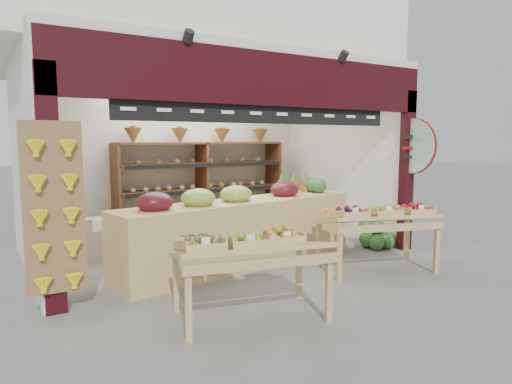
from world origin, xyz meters
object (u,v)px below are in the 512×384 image
(refrigerator, at_px, (49,196))
(cardboard_stack, at_px, (108,243))
(back_shelving, at_px, (202,172))
(mid_counter, at_px, (241,231))
(display_table_right, at_px, (377,216))
(display_table_left, at_px, (240,246))
(watermelon_pile, at_px, (377,237))

(refrigerator, relative_size, cardboard_stack, 1.88)
(back_shelving, bearing_deg, cardboard_stack, -155.09)
(mid_counter, relative_size, display_table_right, 2.25)
(back_shelving, bearing_deg, display_table_right, -74.08)
(cardboard_stack, bearing_deg, display_table_right, -40.34)
(refrigerator, bearing_deg, display_table_left, -69.61)
(refrigerator, distance_m, watermelon_pile, 5.54)
(back_shelving, distance_m, mid_counter, 2.57)
(refrigerator, relative_size, mid_counter, 0.47)
(back_shelving, bearing_deg, watermelon_pile, -51.72)
(mid_counter, relative_size, display_table_left, 2.31)
(display_table_right, relative_size, watermelon_pile, 2.61)
(cardboard_stack, distance_m, display_table_right, 4.11)
(cardboard_stack, bearing_deg, watermelon_pile, -21.88)
(mid_counter, height_order, display_table_right, mid_counter)
(refrigerator, bearing_deg, back_shelving, 4.71)
(mid_counter, distance_m, display_table_right, 1.96)
(cardboard_stack, relative_size, watermelon_pile, 1.48)
(mid_counter, distance_m, display_table_left, 2.00)
(cardboard_stack, bearing_deg, display_table_left, -79.77)
(refrigerator, bearing_deg, watermelon_pile, -24.74)
(display_table_left, xyz_separation_m, display_table_right, (2.54, 0.53, 0.02))
(display_table_right, height_order, watermelon_pile, display_table_right)
(display_table_left, bearing_deg, watermelon_pile, 22.65)
(back_shelving, xyz_separation_m, display_table_right, (1.03, -3.60, -0.44))
(mid_counter, relative_size, watermelon_pile, 5.87)
(back_shelving, bearing_deg, display_table_left, -110.05)
(display_table_left, distance_m, watermelon_pile, 3.93)
(mid_counter, xyz_separation_m, watermelon_pile, (2.59, -0.22, -0.36))
(back_shelving, relative_size, refrigerator, 1.82)
(cardboard_stack, distance_m, display_table_left, 3.26)
(cardboard_stack, height_order, display_table_right, display_table_right)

